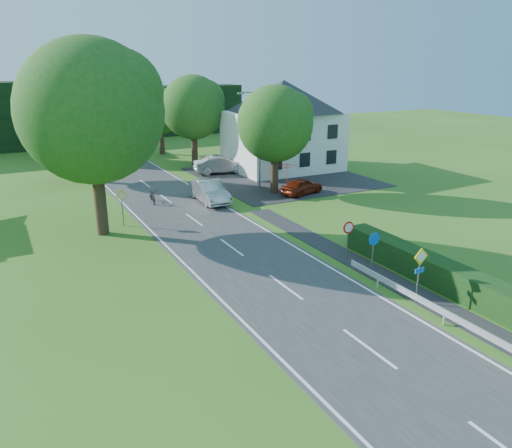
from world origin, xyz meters
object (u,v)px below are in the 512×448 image
parked_car_red (302,186)px  parked_car_silver_b (294,168)px  streetlight (258,135)px  motorcycle (152,196)px  moving_car (209,191)px  parasol (287,175)px  parked_car_silver_a (221,165)px

parked_car_red → parked_car_silver_b: parked_car_red is taller
streetlight → motorcycle: bearing=-177.4°
moving_car → parked_car_silver_b: bearing=27.9°
motorcycle → parked_car_silver_b: bearing=21.4°
moving_car → parasol: parasol is taller
streetlight → moving_car: 6.84m
streetlight → motorcycle: (-9.26, -0.42, -3.90)m
parked_car_silver_a → parked_car_red: bearing=-156.6°
parked_car_silver_a → parasol: parasol is taller
parked_car_silver_b → parasol: size_ratio=2.04×
parked_car_silver_a → parasol: size_ratio=2.33×
parked_car_silver_a → parked_car_silver_b: 6.98m
moving_car → motorcycle: bearing=156.6°
motorcycle → parked_car_red: parked_car_red is taller
streetlight → parked_car_silver_b: streetlight is taller
streetlight → parasol: streetlight is taller
streetlight → parked_car_silver_b: size_ratio=1.80×
parked_car_red → parked_car_silver_a: 10.68m
streetlight → motorcycle: size_ratio=3.99×
parked_car_silver_b → parasol: 4.74m
moving_car → parked_car_silver_b: (10.88, 5.41, -0.19)m
moving_car → motorcycle: (-3.90, 1.81, -0.29)m
parked_car_silver_a → motorcycle: bearing=139.2°
moving_car → streetlight: bearing=24.0°
streetlight → moving_car: (-5.36, -2.23, -3.61)m
streetlight → moving_car: streetlight is taller
parked_car_red → motorcycle: bearing=58.8°
parked_car_silver_b → parked_car_silver_a: bearing=57.4°
streetlight → parasol: bearing=-11.1°
parked_car_red → streetlight: bearing=15.3°
streetlight → parked_car_silver_a: (-0.40, 6.87, -3.59)m
motorcycle → parked_car_red: (11.40, -3.08, 0.13)m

